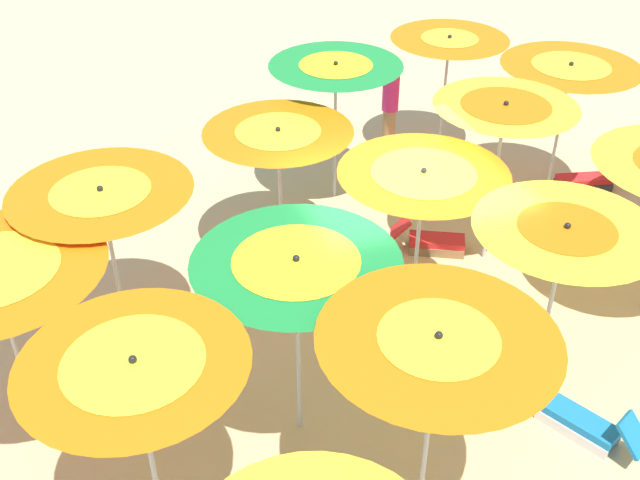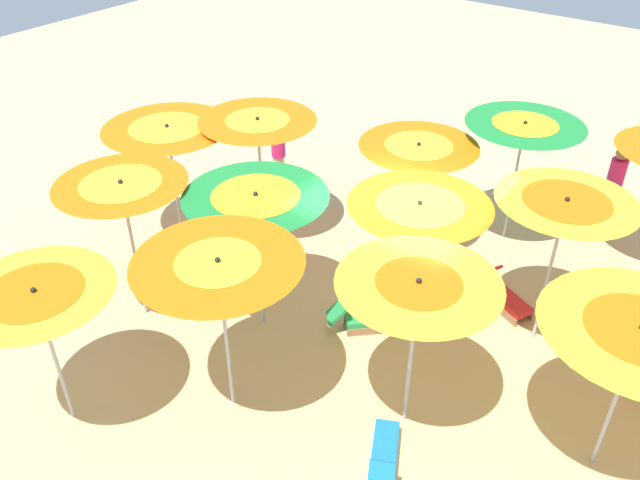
% 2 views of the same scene
% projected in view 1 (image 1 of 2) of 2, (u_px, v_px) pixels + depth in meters
% --- Properties ---
extents(ground, '(38.26, 38.26, 0.04)m').
position_uv_depth(ground, '(386.00, 324.00, 10.31)').
color(ground, '#D1B57F').
extents(beach_umbrella_0, '(2.04, 2.04, 2.28)m').
position_uv_depth(beach_umbrella_0, '(449.00, 47.00, 13.10)').
color(beach_umbrella_0, '#B2B2B7').
rests_on(beach_umbrella_0, ground).
extents(beach_umbrella_1, '(2.09, 2.09, 2.41)m').
position_uv_depth(beach_umbrella_1, '(336.00, 74.00, 11.77)').
color(beach_umbrella_1, '#B2B2B7').
rests_on(beach_umbrella_1, ground).
extents(beach_umbrella_2, '(2.10, 2.10, 2.14)m').
position_uv_depth(beach_umbrella_2, '(278.00, 141.00, 10.54)').
color(beach_umbrella_2, '#B2B2B7').
rests_on(beach_umbrella_2, ground).
extents(beach_umbrella_3, '(2.10, 2.10, 2.45)m').
position_uv_depth(beach_umbrella_3, '(103.00, 206.00, 8.66)').
color(beach_umbrella_3, '#B2B2B7').
rests_on(beach_umbrella_3, ground).
extents(beach_umbrella_5, '(2.15, 2.15, 2.41)m').
position_uv_depth(beach_umbrella_5, '(569.00, 77.00, 11.77)').
color(beach_umbrella_5, '#B2B2B7').
rests_on(beach_umbrella_5, ground).
extents(beach_umbrella_6, '(1.95, 1.95, 2.56)m').
position_uv_depth(beach_umbrella_6, '(504.00, 120.00, 10.27)').
color(beach_umbrella_6, '#B2B2B7').
rests_on(beach_umbrella_6, ground).
extents(beach_umbrella_7, '(2.06, 2.06, 2.40)m').
position_uv_depth(beach_umbrella_7, '(423.00, 186.00, 9.08)').
color(beach_umbrella_7, '#B2B2B7').
rests_on(beach_umbrella_7, ground).
extents(beach_umbrella_8, '(2.12, 2.12, 2.43)m').
position_uv_depth(beach_umbrella_8, '(297.00, 276.00, 7.58)').
color(beach_umbrella_8, '#B2B2B7').
rests_on(beach_umbrella_8, ground).
extents(beach_umbrella_9, '(1.95, 1.95, 2.51)m').
position_uv_depth(beach_umbrella_9, '(136.00, 379.00, 6.32)').
color(beach_umbrella_9, '#B2B2B7').
rests_on(beach_umbrella_9, ground).
extents(beach_umbrella_12, '(1.99, 1.99, 2.43)m').
position_uv_depth(beach_umbrella_12, '(563.00, 245.00, 8.07)').
color(beach_umbrella_12, '#B2B2B7').
rests_on(beach_umbrella_12, ground).
extents(beach_umbrella_13, '(2.12, 2.12, 2.52)m').
position_uv_depth(beach_umbrella_13, '(437.00, 354.00, 6.53)').
color(beach_umbrella_13, '#B2B2B7').
rests_on(beach_umbrella_13, ground).
extents(lounger_0, '(1.17, 0.82, 0.57)m').
position_uv_depth(lounger_0, '(431.00, 239.00, 11.59)').
color(lounger_0, olive).
rests_on(lounger_0, ground).
extents(lounger_1, '(0.84, 1.24, 0.58)m').
position_uv_depth(lounger_1, '(587.00, 423.00, 8.59)').
color(lounger_1, silver).
rests_on(lounger_1, ground).
extents(lounger_2, '(1.16, 1.14, 0.57)m').
position_uv_depth(lounger_2, '(386.00, 335.00, 9.81)').
color(lounger_2, olive).
rests_on(lounger_2, ground).
extents(lounger_3, '(1.24, 0.58, 0.65)m').
position_uv_depth(lounger_3, '(590.00, 178.00, 13.11)').
color(lounger_3, '#333338').
rests_on(lounger_3, ground).
extents(lounger_4, '(1.35, 0.55, 0.67)m').
position_uv_depth(lounger_4, '(640.00, 229.00, 11.81)').
color(lounger_4, '#333338').
rests_on(lounger_4, ground).
extents(beachgoer_0, '(0.30, 0.30, 1.65)m').
position_uv_depth(beachgoer_0, '(39.00, 241.00, 10.40)').
color(beachgoer_0, beige).
rests_on(beachgoer_0, ground).
extents(beachgoer_2, '(0.30, 0.30, 1.87)m').
position_uv_depth(beachgoer_2, '(390.00, 103.00, 13.75)').
color(beachgoer_2, '#A3704C').
rests_on(beachgoer_2, ground).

